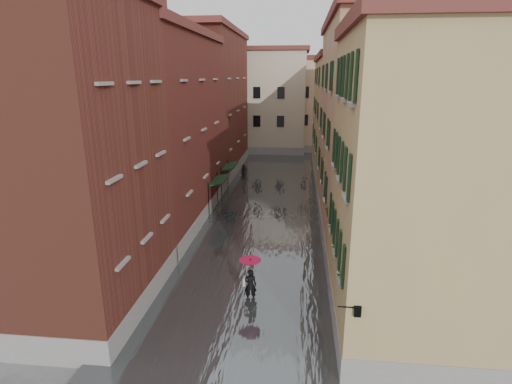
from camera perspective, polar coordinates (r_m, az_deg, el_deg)
The scene contains 16 objects.
ground at distance 20.01m, azimuth -1.53°, elevation -13.78°, with size 120.00×120.00×0.00m, color #525255.
floodwater at distance 31.84m, azimuth 1.58°, elevation -1.89°, with size 10.00×60.00×0.20m, color #4C5155.
building_left_near at distance 18.17m, azimuth -25.11°, elevation 3.55°, with size 6.00×8.00×13.00m, color brown.
building_left_mid at distance 28.04m, azimuth -13.56°, elevation 8.10°, with size 6.00×14.00×12.50m, color maroon.
building_left_far at distance 42.32m, azimuth -6.79°, elevation 12.08°, with size 6.00×16.00×14.00m, color brown.
building_right_near at distance 16.41m, azimuth 22.29°, elevation -0.06°, with size 6.00×8.00×11.50m, color tan.
building_right_mid at distance 26.79m, azimuth 16.22°, elevation 8.09°, with size 6.00×14.00×13.00m, color tan.
building_right_far at distance 41.63m, azimuth 12.72°, elevation 10.00°, with size 6.00×16.00×11.50m, color tan.
building_end_cream at distance 55.53m, azimuth 0.62°, elevation 12.65°, with size 12.00×9.00×13.00m, color #BDB396.
building_end_pink at distance 57.41m, azimuth 10.00°, elevation 12.03°, with size 10.00×9.00×12.00m, color #CDAA90.
awning_near at distance 29.96m, azimuth -5.31°, elevation 1.61°, with size 1.09×3.21×2.80m.
awning_far at distance 34.48m, azimuth -3.77°, elevation 3.59°, with size 1.09×3.11×2.80m.
wall_lantern at distance 13.32m, azimuth 14.19°, elevation -16.06°, with size 0.71×0.22×0.35m.
window_planters at distance 17.71m, azimuth 11.43°, elevation -5.64°, with size 0.59×8.03×0.84m.
pedestrian_main at distance 18.53m, azimuth -0.83°, elevation -11.78°, with size 1.03×1.03×2.06m.
pedestrian_far at distance 39.44m, azimuth -1.71°, elevation 2.77°, with size 0.79×0.61×1.62m, color black.
Camera 1 is at (2.38, -17.15, 10.03)m, focal length 28.00 mm.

